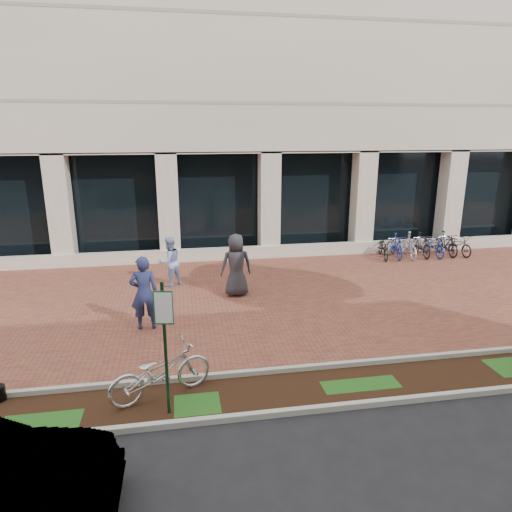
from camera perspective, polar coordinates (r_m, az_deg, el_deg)
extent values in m
plane|color=black|center=(14.10, -2.49, -5.46)|extent=(120.00, 120.00, 0.00)
cube|color=brown|center=(14.10, -2.49, -5.44)|extent=(40.00, 9.00, 0.01)
cube|color=black|center=(9.44, 1.79, -16.76)|extent=(40.00, 1.50, 0.01)
cube|color=#A8A89E|center=(10.05, 0.91, -14.25)|extent=(40.00, 0.12, 0.12)
cube|color=#A8A89E|center=(8.80, 2.83, -19.02)|extent=(40.00, 0.12, 0.12)
cube|color=beige|center=(24.15, -6.43, 27.52)|extent=(40.00, 12.00, 11.80)
cube|color=black|center=(18.97, -4.76, 6.54)|extent=(40.00, 0.15, 4.20)
cube|color=beige|center=(18.28, -4.32, 0.27)|extent=(40.00, 0.25, 0.50)
cube|color=beige|center=(18.28, -4.56, 6.20)|extent=(0.80, 0.80, 4.20)
cube|color=#153B1B|center=(8.40, -11.23, -11.47)|extent=(0.05, 0.05, 2.56)
cube|color=#196633|center=(8.03, -11.54, -6.35)|extent=(0.34, 0.02, 0.62)
cube|color=white|center=(8.02, -11.54, -6.39)|extent=(0.30, 0.01, 0.56)
imported|color=silver|center=(9.25, -11.84, -13.97)|extent=(2.19, 1.46, 1.09)
imported|color=#1F274F|center=(12.12, -13.82, -4.52)|extent=(0.73, 0.49, 1.98)
imported|color=#8FA3D5|center=(15.33, -10.75, -0.69)|extent=(1.03, 0.98, 1.67)
imported|color=#28272C|center=(14.16, -2.49, -1.14)|extent=(1.00, 0.69, 1.97)
cylinder|color=#BABABF|center=(20.02, 18.52, 1.42)|extent=(0.11, 0.11, 0.89)
sphere|color=#BABABF|center=(19.91, 18.64, 2.80)|extent=(0.12, 0.12, 0.12)
imported|color=black|center=(19.16, 15.68, 1.03)|extent=(0.95, 1.76, 0.88)
imported|color=navy|center=(19.39, 17.16, 1.23)|extent=(0.74, 1.68, 0.97)
imported|color=silver|center=(19.65, 18.58, 1.15)|extent=(0.78, 1.73, 0.88)
imported|color=black|center=(19.91, 19.99, 1.34)|extent=(0.57, 1.65, 0.97)
imported|color=navy|center=(20.19, 21.34, 1.26)|extent=(0.61, 1.68, 0.88)
imported|color=black|center=(20.47, 22.67, 1.44)|extent=(0.51, 1.63, 0.97)
imported|color=black|center=(20.78, 23.94, 1.36)|extent=(0.72, 1.71, 0.88)
cylinder|color=#BABABF|center=(19.93, 19.97, 1.10)|extent=(0.04, 0.04, 0.80)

